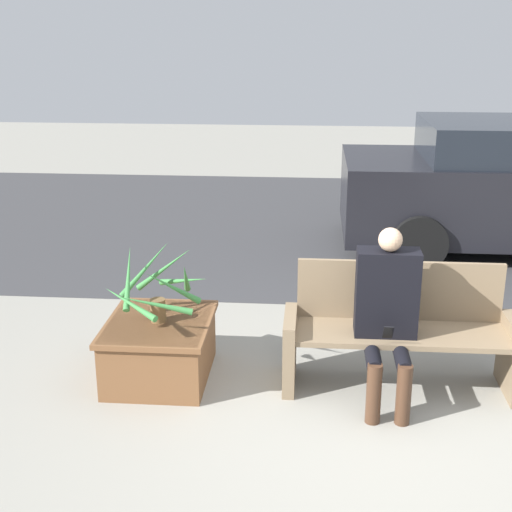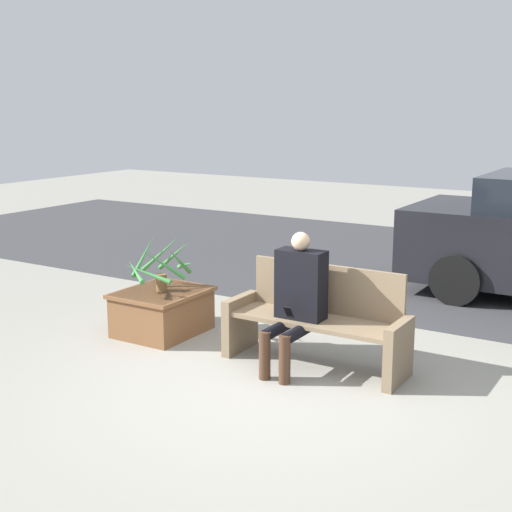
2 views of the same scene
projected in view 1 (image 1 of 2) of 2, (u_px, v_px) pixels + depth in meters
The scene contains 6 objects.
ground_plane at pixel (402, 432), 4.80m from camera, with size 30.00×30.00×0.00m, color gray.
road_surface at pixel (359, 224), 9.74m from camera, with size 20.00×6.00×0.01m, color #38383A.
bench at pixel (400, 332), 5.32m from camera, with size 1.73×0.53×0.92m.
person_seated at pixel (387, 308), 5.07m from camera, with size 0.45×0.64×1.27m.
planter_box at pixel (160, 347), 5.48m from camera, with size 0.79×0.93×0.46m.
potted_plant at pixel (158, 288), 5.32m from camera, with size 0.78×0.79×0.56m.
Camera 1 is at (-0.64, -4.25, 2.63)m, focal length 50.00 mm.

